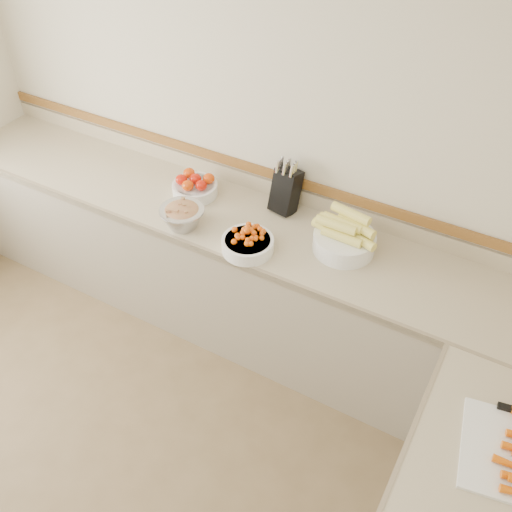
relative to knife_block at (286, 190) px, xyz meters
The scene contains 7 objects.
back_wall 0.37m from the knife_block, 157.15° to the left, with size 4.00×4.00×0.00m, color beige.
counter_back 0.67m from the knife_block, 136.71° to the right, with size 4.00×0.65×1.08m.
knife_block is the anchor object (origin of this frame).
tomato_bowl 0.57m from the knife_block, 165.93° to the right, with size 0.28×0.28×0.14m.
cherry_tomato_bowl 0.44m from the knife_block, 90.93° to the right, with size 0.29×0.29×0.16m.
corn_bowl 0.48m from the knife_block, 20.75° to the right, with size 0.38×0.34×0.25m.
rhubarb_bowl 0.61m from the knife_block, 135.25° to the right, with size 0.26×0.26×0.15m.
Camera 1 is at (1.42, -0.55, 2.95)m, focal length 40.00 mm.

